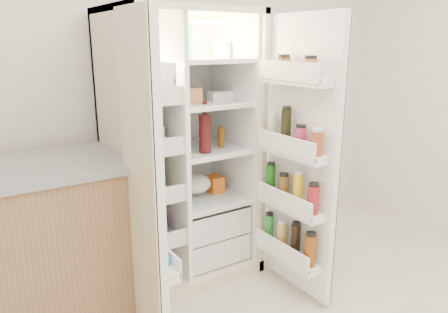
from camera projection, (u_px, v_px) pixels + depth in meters
wall_back at (178, 76)px, 3.17m from camera, size 4.00×0.02×2.70m
refrigerator at (180, 168)px, 2.96m from camera, size 0.92×0.70×1.80m
freezer_door at (145, 184)px, 2.16m from camera, size 0.15×0.40×1.72m
fridge_door at (299, 163)px, 2.61m from camera, size 0.17×0.58×1.72m
kitchen_counter at (21, 249)px, 2.36m from camera, size 1.31×0.70×0.95m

